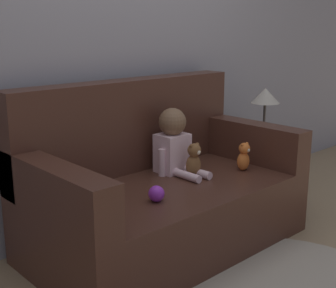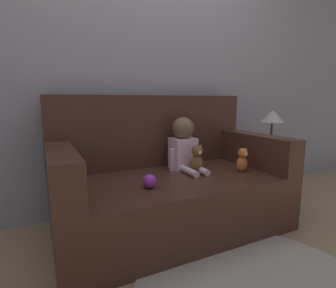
% 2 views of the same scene
% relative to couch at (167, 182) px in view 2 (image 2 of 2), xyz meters
% --- Properties ---
extents(ground_plane, '(12.00, 12.00, 0.00)m').
position_rel_couch_xyz_m(ground_plane, '(0.00, -0.07, -0.34)').
color(ground_plane, '#9E8460').
extents(wall_back, '(8.00, 0.05, 2.60)m').
position_rel_couch_xyz_m(wall_back, '(0.00, 0.47, 0.96)').
color(wall_back, '#93939E').
rests_on(wall_back, ground_plane).
extents(couch, '(1.67, 0.92, 1.00)m').
position_rel_couch_xyz_m(couch, '(0.00, 0.00, 0.00)').
color(couch, '#47281E').
rests_on(couch, ground_plane).
extents(person_baby, '(0.27, 0.37, 0.42)m').
position_rel_couch_xyz_m(person_baby, '(0.17, 0.05, 0.27)').
color(person_baby, silver).
rests_on(person_baby, couch).
extents(teddy_bear_brown, '(0.10, 0.10, 0.21)m').
position_rel_couch_xyz_m(teddy_bear_brown, '(0.20, -0.10, 0.18)').
color(teddy_bear_brown, brown).
rests_on(teddy_bear_brown, couch).
extents(plush_toy_side, '(0.09, 0.08, 0.19)m').
position_rel_couch_xyz_m(plush_toy_side, '(0.53, -0.23, 0.17)').
color(plush_toy_side, orange).
rests_on(plush_toy_side, couch).
extents(toy_ball, '(0.09, 0.09, 0.09)m').
position_rel_couch_xyz_m(toy_ball, '(-0.25, -0.26, 0.12)').
color(toy_ball, purple).
rests_on(toy_ball, couch).
extents(side_table, '(0.35, 0.35, 0.87)m').
position_rel_couch_xyz_m(side_table, '(1.15, 0.06, 0.30)').
color(side_table, '#332D28').
rests_on(side_table, ground_plane).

